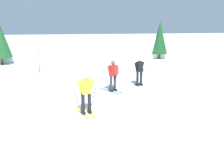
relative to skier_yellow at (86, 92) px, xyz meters
The scene contains 8 objects.
ground_plane 1.72m from the skier_yellow, 84.05° to the right, with size 120.00×120.00×0.00m, color white.
far_snow_ridge 19.94m from the skier_yellow, 89.57° to the left, with size 80.00×9.71×2.25m, color white.
skier_yellow is the anchor object (origin of this frame).
skier_black 5.45m from the skier_yellow, 48.64° to the left, with size 0.97×1.62×1.71m.
skier_red 3.66m from the skier_yellow, 60.14° to the left, with size 1.10×1.58×1.71m.
trail_marker_pole 9.82m from the skier_yellow, 104.83° to the left, with size 0.04×0.04×1.88m, color black.
conifer_far_right 17.80m from the skier_yellow, 58.04° to the left, with size 1.66×1.66×3.89m.
conifer_far_centre 15.52m from the skier_yellow, 113.30° to the left, with size 1.93×1.93×3.81m.
Camera 1 is at (-1.14, -8.34, 3.64)m, focal length 40.03 mm.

